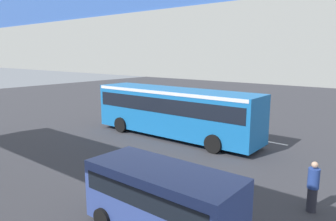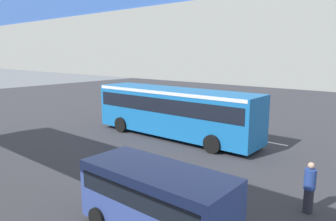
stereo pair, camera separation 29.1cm
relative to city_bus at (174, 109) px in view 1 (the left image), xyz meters
name	(u,v)px [view 1 (the left image)]	position (x,y,z in m)	size (l,w,h in m)	color
ground	(191,141)	(-1.39, 0.06, -1.88)	(80.00, 80.00, 0.00)	#38383D
city_bus	(174,109)	(0.00, 0.00, 0.00)	(11.54, 2.85, 3.15)	#196BB7
parked_van	(162,196)	(-6.48, 8.93, -0.70)	(4.80, 2.17, 2.05)	#33478C
pedestrian	(313,187)	(-9.62, 4.70, -1.00)	(0.38, 0.38, 1.79)	#2D2D38
lane_dash_leftmost	(271,142)	(-5.39, -2.79, -1.88)	(2.00, 0.20, 0.01)	silver
lane_dash_left	(215,132)	(-1.39, -2.79, -1.88)	(2.00, 0.20, 0.01)	silver
lane_dash_centre	(170,124)	(2.61, -2.79, -1.88)	(2.00, 0.20, 0.01)	silver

